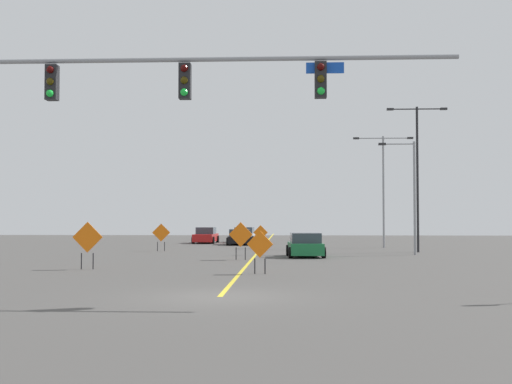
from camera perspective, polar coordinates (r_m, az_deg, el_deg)
ground at (r=19.38m, az=-3.14°, el=-9.01°), size 134.40×134.40×0.00m
road_centre_stripe at (r=56.56m, az=0.73°, el=-4.54°), size 0.16×74.67×0.01m
traffic_signal_assembly at (r=20.13m, az=-12.39°, el=7.76°), size 15.96×0.44×7.47m
street_lamp_mid_right at (r=51.54m, az=10.91°, el=0.95°), size 4.56×0.24×8.54m
street_lamp_near_right at (r=45.39m, az=13.72°, el=2.11°), size 3.99×0.24×9.70m
street_lamp_mid_left at (r=42.01m, az=13.22°, el=0.10°), size 2.28×0.24×7.01m
construction_sign_median_far at (r=30.43m, az=-14.30°, el=-3.97°), size 1.37×0.06×2.11m
construction_sign_right_shoulder at (r=46.16m, az=-8.17°, el=-3.59°), size 1.23×0.24×1.88m
construction_sign_left_shoulder at (r=27.10m, az=0.34°, el=-4.73°), size 1.09×0.29×1.77m
construction_sign_left_lane at (r=49.54m, az=0.39°, el=-3.62°), size 1.09×0.23×1.74m
construction_sign_right_lane at (r=36.08m, az=-1.33°, el=-3.82°), size 1.32×0.37×2.05m
car_red_approaching at (r=59.97m, az=-4.35°, el=-3.79°), size 2.07×4.45×1.43m
car_black_distant at (r=56.46m, az=-1.42°, el=-3.94°), size 2.37×4.66×1.31m
car_green_far at (r=38.86m, az=4.26°, el=-4.61°), size 2.26×3.92×1.41m
car_silver_near at (r=62.40m, az=-1.02°, el=-3.74°), size 2.27×4.07×1.40m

